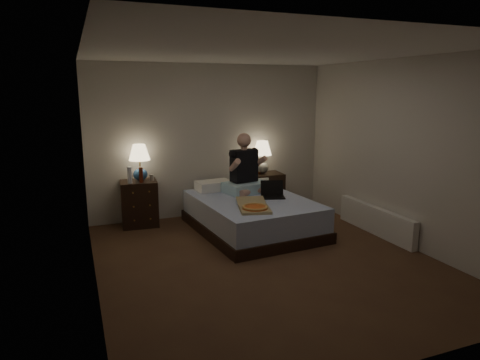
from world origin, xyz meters
name	(u,v)px	position (x,y,z in m)	size (l,w,h in m)	color
floor	(266,261)	(0.00, 0.00, 0.00)	(4.00, 4.50, 0.00)	brown
ceiling	(269,52)	(0.00, 0.00, 2.50)	(4.00, 4.50, 0.00)	white
wall_back	(210,141)	(0.00, 2.25, 1.25)	(4.00, 2.50, 0.00)	beige
wall_front	(404,210)	(0.00, -2.25, 1.25)	(4.00, 2.50, 0.00)	beige
wall_left	(89,173)	(-2.00, 0.00, 1.25)	(4.50, 2.50, 0.00)	beige
wall_right	(402,153)	(2.00, 0.00, 1.25)	(4.50, 2.50, 0.00)	beige
bed	(252,215)	(0.29, 1.14, 0.25)	(1.49, 1.98, 0.50)	#617DC2
nightstand_left	(139,203)	(-1.24, 2.04, 0.35)	(0.55, 0.49, 0.71)	black
nightstand_right	(266,192)	(0.94, 2.05, 0.34)	(0.52, 0.47, 0.67)	black
lamp_left	(140,163)	(-1.20, 2.05, 0.99)	(0.32, 0.32, 0.56)	#26528E
lamp_right	(262,157)	(0.86, 2.05, 0.95)	(0.32, 0.32, 0.56)	gray
water_bottle	(130,175)	(-1.38, 1.89, 0.83)	(0.07, 0.07, 0.25)	white
soda_can	(152,177)	(-1.04, 1.97, 0.76)	(0.07, 0.07, 0.10)	#BBBBB6
beer_bottle_left	(141,175)	(-1.21, 1.90, 0.82)	(0.06, 0.06, 0.23)	#591B0C
beer_bottle_right	(259,167)	(0.79, 2.03, 0.79)	(0.06, 0.06, 0.23)	#62280E
person	(246,163)	(0.36, 1.56, 0.96)	(0.66, 0.52, 0.93)	black
laptop	(273,190)	(0.60, 1.09, 0.62)	(0.34, 0.28, 0.24)	black
pizza_box	(255,208)	(0.07, 0.53, 0.54)	(0.40, 0.76, 0.08)	tan
radiator	(375,220)	(1.93, 0.36, 0.20)	(0.10, 1.60, 0.40)	silver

